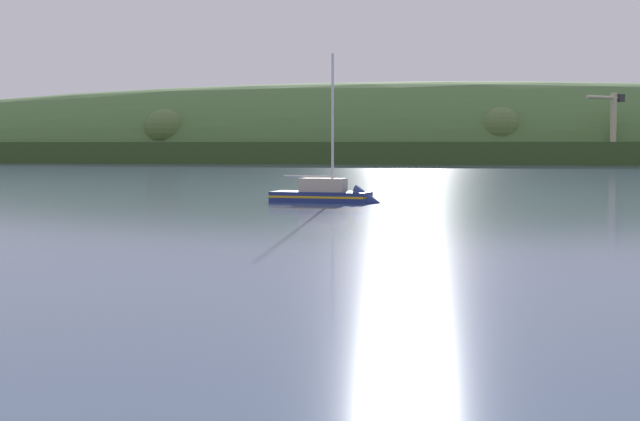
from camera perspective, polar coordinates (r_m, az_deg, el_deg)
The scene contains 3 objects.
far_shoreline_hill at distance 279.37m, azimuth 4.85°, elevation 2.97°, with size 543.76×138.42×45.54m.
dockside_crane at distance 245.00m, azimuth 16.80°, elevation 4.54°, with size 10.63×9.61×17.22m.
sailboat_midwater_white at distance 78.68m, azimuth 0.73°, elevation 0.68°, with size 9.38×4.73×13.40m.
Camera 1 is at (-0.66, -1.72, 4.66)m, focal length 54.48 mm.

